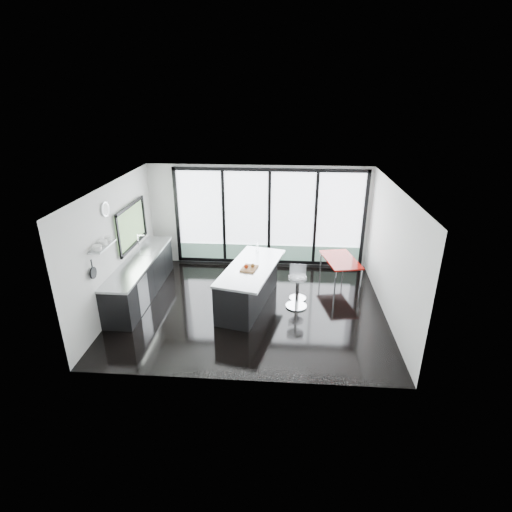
# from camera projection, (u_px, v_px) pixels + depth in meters

# --- Properties ---
(floor) EXTENTS (6.00, 5.00, 0.00)m
(floor) POSITION_uv_depth(u_px,v_px,m) (251.00, 307.00, 9.17)
(floor) COLOR black
(floor) RESTS_ON ground
(ceiling) EXTENTS (6.00, 5.00, 0.00)m
(ceiling) POSITION_uv_depth(u_px,v_px,m) (250.00, 187.00, 8.08)
(ceiling) COLOR white
(ceiling) RESTS_ON wall_back
(wall_back) EXTENTS (6.00, 0.09, 2.80)m
(wall_back) POSITION_uv_depth(u_px,v_px,m) (268.00, 222.00, 10.92)
(wall_back) COLOR silver
(wall_back) RESTS_ON ground
(wall_front) EXTENTS (6.00, 0.00, 2.80)m
(wall_front) POSITION_uv_depth(u_px,v_px,m) (236.00, 309.00, 6.33)
(wall_front) COLOR silver
(wall_front) RESTS_ON ground
(wall_left) EXTENTS (0.26, 5.00, 2.80)m
(wall_left) POSITION_uv_depth(u_px,v_px,m) (121.00, 236.00, 9.02)
(wall_left) COLOR silver
(wall_left) RESTS_ON ground
(wall_right) EXTENTS (0.00, 5.00, 2.80)m
(wall_right) POSITION_uv_depth(u_px,v_px,m) (392.00, 255.00, 8.42)
(wall_right) COLOR silver
(wall_right) RESTS_ON ground
(counter_cabinets) EXTENTS (0.69, 3.24, 1.36)m
(counter_cabinets) POSITION_uv_depth(u_px,v_px,m) (141.00, 277.00, 9.54)
(counter_cabinets) COLOR black
(counter_cabinets) RESTS_ON floor
(island) EXTENTS (1.50, 2.52, 1.25)m
(island) POSITION_uv_depth(u_px,v_px,m) (248.00, 285.00, 9.14)
(island) COLOR black
(island) RESTS_ON floor
(bar_stool_near) EXTENTS (0.51, 0.51, 0.77)m
(bar_stool_near) POSITION_uv_depth(u_px,v_px,m) (297.00, 292.00, 9.04)
(bar_stool_near) COLOR silver
(bar_stool_near) RESTS_ON floor
(bar_stool_far) EXTENTS (0.52, 0.52, 0.63)m
(bar_stool_far) POSITION_uv_depth(u_px,v_px,m) (298.00, 287.00, 9.41)
(bar_stool_far) COLOR silver
(bar_stool_far) RESTS_ON floor
(red_table) EXTENTS (1.00, 1.42, 0.69)m
(red_table) POSITION_uv_depth(u_px,v_px,m) (340.00, 271.00, 10.13)
(red_table) COLOR maroon
(red_table) RESTS_ON floor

